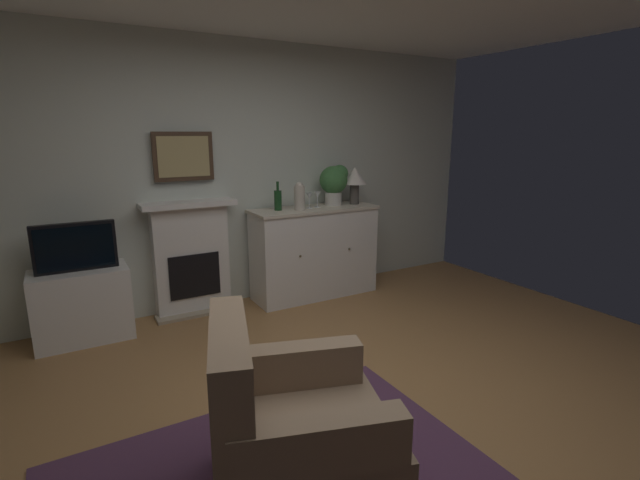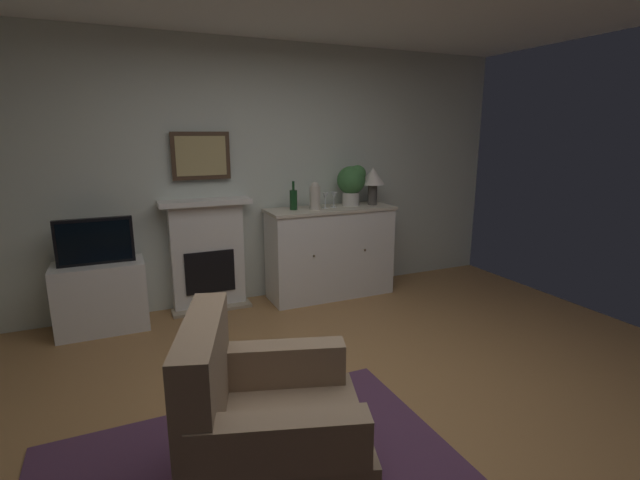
{
  "view_description": "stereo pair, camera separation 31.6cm",
  "coord_description": "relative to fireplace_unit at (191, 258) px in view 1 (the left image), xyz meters",
  "views": [
    {
      "loc": [
        -1.52,
        -2.07,
        1.72
      ],
      "look_at": [
        0.02,
        0.6,
        1.0
      ],
      "focal_mm": 25.69,
      "sensor_mm": 36.0,
      "label": 1
    },
    {
      "loc": [
        -1.24,
        -2.21,
        1.72
      ],
      "look_at": [
        0.02,
        0.6,
        1.0
      ],
      "focal_mm": 25.69,
      "sensor_mm": 36.0,
      "label": 2
    }
  ],
  "objects": [
    {
      "name": "fireplace_unit",
      "position": [
        0.0,
        0.0,
        0.0
      ],
      "size": [
        0.87,
        0.3,
        1.1
      ],
      "color": "white",
      "rests_on": "ground_plane"
    },
    {
      "name": "tv_set",
      "position": [
        -0.98,
        -0.19,
        0.27
      ],
      "size": [
        0.62,
        0.07,
        0.4
      ],
      "color": "black",
      "rests_on": "tv_cabinet"
    },
    {
      "name": "tv_cabinet",
      "position": [
        -0.97,
        -0.16,
        -0.24
      ],
      "size": [
        0.75,
        0.42,
        0.62
      ],
      "color": "white",
      "rests_on": "ground_plane"
    },
    {
      "name": "vase_decorative",
      "position": [
        1.06,
        -0.23,
        0.55
      ],
      "size": [
        0.11,
        0.11,
        0.28
      ],
      "color": "beige",
      "rests_on": "sideboard_cabinet"
    },
    {
      "name": "wine_glass_center",
      "position": [
        1.31,
        -0.17,
        0.53
      ],
      "size": [
        0.07,
        0.07,
        0.16
      ],
      "color": "silver",
      "rests_on": "sideboard_cabinet"
    },
    {
      "name": "framed_picture",
      "position": [
        0.0,
        0.05,
        0.96
      ],
      "size": [
        0.55,
        0.04,
        0.45
      ],
      "color": "#473323"
    },
    {
      "name": "wall_rear",
      "position": [
        0.47,
        0.13,
        0.76
      ],
      "size": [
        5.97,
        0.06,
        2.61
      ],
      "primitive_type": "cube",
      "color": "silver",
      "rests_on": "ground_plane"
    },
    {
      "name": "potted_plant_small",
      "position": [
        1.54,
        -0.13,
        0.67
      ],
      "size": [
        0.3,
        0.3,
        0.43
      ],
      "color": "beige",
      "rests_on": "sideboard_cabinet"
    },
    {
      "name": "ground_plane",
      "position": [
        0.47,
        -2.23,
        -0.6
      ],
      "size": [
        5.97,
        4.78,
        0.1
      ],
      "primitive_type": "cube",
      "color": "#9E7042",
      "rests_on": "ground"
    },
    {
      "name": "table_lamp",
      "position": [
        1.76,
        -0.18,
        0.69
      ],
      "size": [
        0.26,
        0.26,
        0.4
      ],
      "color": "#4C4742",
      "rests_on": "sideboard_cabinet"
    },
    {
      "name": "armchair",
      "position": [
        -0.24,
        -2.62,
        -0.17
      ],
      "size": [
        1.0,
        0.97,
        0.92
      ],
      "color": "#8C7259",
      "rests_on": "ground_plane"
    },
    {
      "name": "wine_bottle",
      "position": [
        0.86,
        -0.14,
        0.52
      ],
      "size": [
        0.08,
        0.08,
        0.29
      ],
      "color": "#193F1E",
      "rests_on": "sideboard_cabinet"
    },
    {
      "name": "sideboard_cabinet",
      "position": [
        1.26,
        -0.18,
        -0.07
      ],
      "size": [
        1.35,
        0.49,
        0.96
      ],
      "color": "white",
      "rests_on": "ground_plane"
    },
    {
      "name": "wine_glass_left",
      "position": [
        1.2,
        -0.19,
        0.53
      ],
      "size": [
        0.07,
        0.07,
        0.16
      ],
      "color": "silver",
      "rests_on": "sideboard_cabinet"
    }
  ]
}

